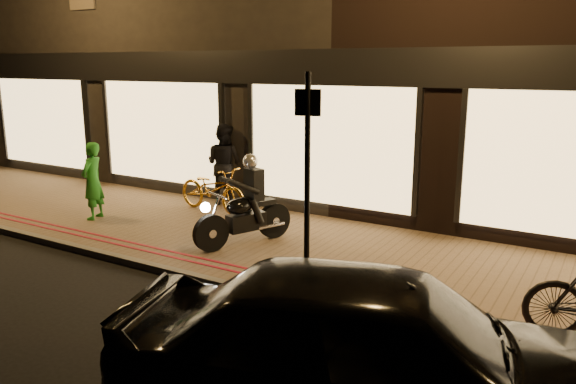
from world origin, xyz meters
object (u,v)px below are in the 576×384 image
object	(u,v)px
motorcycle	(246,210)
parked_car	(380,355)
sign_post	(307,172)
person_green	(93,181)
bicycle_gold	(213,189)

from	to	relation	value
motorcycle	parked_car	distance (m)	5.31
motorcycle	sign_post	world-z (taller)	sign_post
parked_car	person_green	bearing A→B (deg)	48.73
motorcycle	person_green	size ratio (longest dim) A/B	1.17
sign_post	motorcycle	bearing A→B (deg)	147.27
sign_post	parked_car	world-z (taller)	sign_post
bicycle_gold	person_green	world-z (taller)	person_green
motorcycle	bicycle_gold	distance (m)	2.39
sign_post	bicycle_gold	size ratio (longest dim) A/B	1.61
sign_post	person_green	distance (m)	5.67
bicycle_gold	sign_post	bearing A→B (deg)	-118.45
parked_car	motorcycle	bearing A→B (deg)	30.32
motorcycle	parked_car	size ratio (longest dim) A/B	0.40
person_green	motorcycle	bearing A→B (deg)	76.85
parked_car	bicycle_gold	bearing A→B (deg)	31.77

